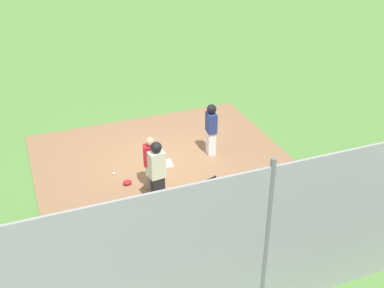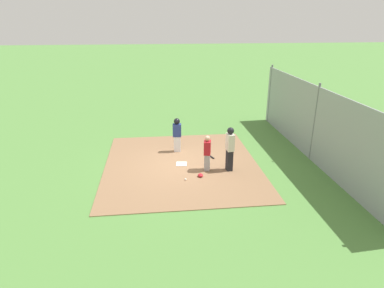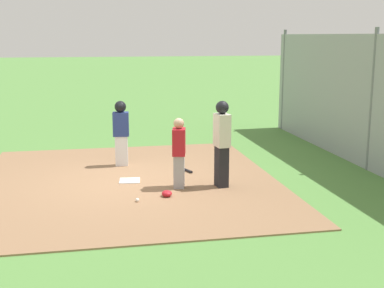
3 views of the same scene
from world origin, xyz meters
name	(u,v)px [view 3 (image 3 of 3)]	position (x,y,z in m)	size (l,w,h in m)	color
ground_plane	(130,182)	(0.00, 0.00, 0.00)	(140.00, 140.00, 0.00)	#51843D
dirt_infield	(130,182)	(0.00, 0.00, 0.01)	(7.20, 6.40, 0.03)	#896647
home_plate	(130,181)	(0.00, 0.00, 0.04)	(0.44, 0.44, 0.02)	white
catcher	(179,152)	(-0.68, -0.98, 0.78)	(0.43, 0.34, 1.47)	#9E9EA3
umpire	(222,142)	(-0.79, -1.87, 1.00)	(0.41, 0.30, 1.82)	black
runner	(121,129)	(1.47, 0.07, 0.93)	(0.30, 0.41, 1.59)	silver
baseball_bat	(183,169)	(0.72, -1.32, 0.06)	(0.06, 0.06, 0.76)	black
catcher_mask	(167,193)	(-1.26, -0.64, 0.09)	(0.24, 0.20, 0.12)	#B21923
baseball	(137,200)	(-1.49, -0.03, 0.07)	(0.07, 0.07, 0.07)	white
backstop_fence	(372,103)	(0.00, -5.69, 1.60)	(12.00, 0.10, 3.35)	#93999E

